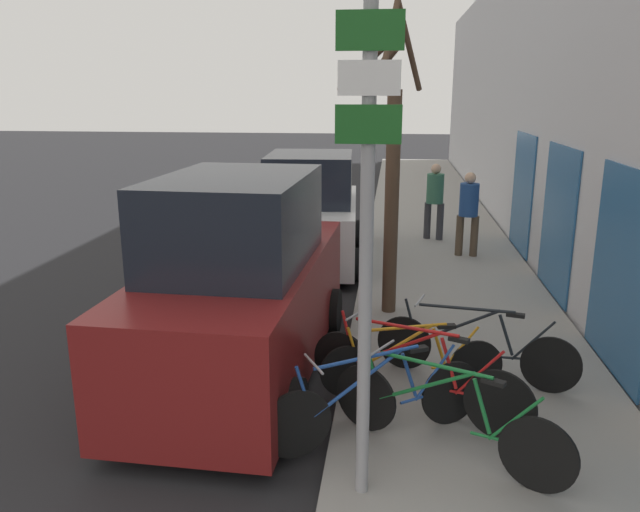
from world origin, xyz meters
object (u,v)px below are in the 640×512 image
(parked_car_0, at_px, (242,288))
(parked_car_1, at_px, (311,214))
(bicycle_2, at_px, (415,377))
(signpost, at_px, (366,241))
(bicycle_1, at_px, (378,402))
(street_tree, at_px, (390,168))
(bicycle_4, at_px, (475,349))
(pedestrian_far, at_px, (435,196))
(bicycle_0, at_px, (445,418))
(pedestrian_near, at_px, (469,208))
(bicycle_3, at_px, (412,364))

(parked_car_0, relative_size, parked_car_1, 1.13)
(bicycle_2, bearing_deg, parked_car_0, 89.81)
(signpost, height_order, bicycle_1, signpost)
(parked_car_1, bearing_deg, street_tree, -66.43)
(bicycle_4, relative_size, parked_car_1, 0.53)
(bicycle_1, distance_m, pedestrian_far, 8.74)
(bicycle_0, relative_size, pedestrian_near, 1.21)
(bicycle_3, distance_m, parked_car_1, 6.23)
(signpost, distance_m, bicycle_2, 2.28)
(bicycle_4, xyz_separation_m, pedestrian_near, (0.54, 5.80, 0.60))
(bicycle_2, bearing_deg, parked_car_1, 43.30)
(signpost, bearing_deg, pedestrian_near, 77.92)
(bicycle_2, height_order, street_tree, street_tree)
(bicycle_2, bearing_deg, signpost, -172.83)
(pedestrian_near, relative_size, street_tree, 0.38)
(bicycle_2, relative_size, pedestrian_far, 1.31)
(street_tree, bearing_deg, bicycle_3, -83.41)
(bicycle_1, bearing_deg, pedestrian_near, -41.09)
(signpost, xyz_separation_m, bicycle_2, (0.48, 1.36, -1.76))
(signpost, height_order, street_tree, street_tree)
(bicycle_2, bearing_deg, bicycle_1, 172.32)
(bicycle_3, height_order, parked_car_1, parked_car_1)
(parked_car_0, relative_size, street_tree, 1.06)
(bicycle_0, distance_m, bicycle_2, 0.81)
(bicycle_2, distance_m, bicycle_3, 0.45)
(signpost, bearing_deg, street_tree, 88.29)
(bicycle_3, xyz_separation_m, parked_car_1, (-1.90, 5.91, 0.49))
(street_tree, bearing_deg, bicycle_2, -84.02)
(bicycle_1, height_order, parked_car_0, parked_car_0)
(bicycle_2, relative_size, street_tree, 0.50)
(bicycle_0, bearing_deg, street_tree, 37.77)
(signpost, relative_size, pedestrian_far, 2.31)
(bicycle_3, bearing_deg, pedestrian_near, -23.56)
(bicycle_0, relative_size, parked_car_1, 0.49)
(bicycle_1, bearing_deg, pedestrian_far, -35.29)
(bicycle_3, height_order, parked_car_0, parked_car_0)
(bicycle_2, xyz_separation_m, parked_car_1, (-1.92, 6.35, 0.44))
(parked_car_1, bearing_deg, bicycle_3, -75.52)
(bicycle_1, bearing_deg, bicycle_0, -139.11)
(street_tree, bearing_deg, signpost, -91.71)
(bicycle_3, distance_m, pedestrian_near, 6.40)
(signpost, height_order, parked_car_0, signpost)
(bicycle_2, xyz_separation_m, pedestrian_near, (1.25, 6.69, 0.57))
(signpost, xyz_separation_m, bicycle_3, (0.46, 1.80, -1.82))
(parked_car_1, relative_size, street_tree, 0.94)
(bicycle_1, height_order, bicycle_2, bicycle_2)
(bicycle_1, bearing_deg, bicycle_3, -48.22)
(bicycle_3, bearing_deg, bicycle_0, 179.87)
(pedestrian_far, bearing_deg, pedestrian_near, -47.67)
(pedestrian_far, height_order, street_tree, street_tree)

